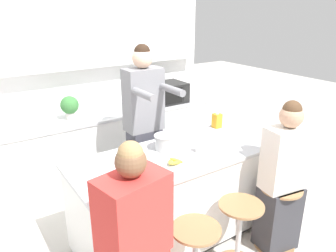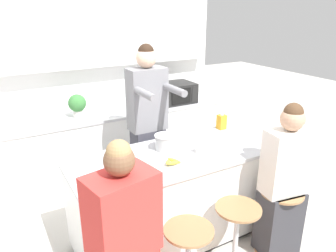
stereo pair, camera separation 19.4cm
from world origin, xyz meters
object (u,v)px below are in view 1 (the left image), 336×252
banana_bunch (174,162)px  person_seated_near (282,184)px  bar_stool_center_right (239,233)px  microwave (168,93)px  potted_plant (70,106)px  kitchen_island (173,197)px  person_wrapped_blanket (135,247)px  bar_stool_rightmost (278,214)px  coffee_cup_near (200,148)px  cooking_pot (165,142)px  juice_carton (217,121)px  fruit_bowl (148,160)px  person_cooking (145,131)px

banana_bunch → person_seated_near: bearing=-29.0°
banana_bunch → bar_stool_center_right: bearing=-53.1°
microwave → potted_plant: (-1.36, 0.03, 0.03)m
microwave → kitchen_island: bearing=-122.2°
person_wrapped_blanket → person_seated_near: size_ratio=0.99×
bar_stool_rightmost → coffee_cup_near: 0.96m
microwave → cooking_pot: bearing=-124.5°
bar_stool_rightmost → potted_plant: size_ratio=2.27×
juice_carton → coffee_cup_near: bearing=-144.7°
banana_bunch → potted_plant: size_ratio=0.59×
bar_stool_rightmost → person_seated_near: bearing=29.6°
bar_stool_rightmost → person_seated_near: (0.00, 0.00, 0.32)m
banana_bunch → cooking_pot: bearing=69.7°
cooking_pot → juice_carton: 0.81m
cooking_pot → microwave: 1.61m
person_seated_near → juice_carton: size_ratio=8.37×
bar_stool_rightmost → banana_bunch: banana_bunch is taller
kitchen_island → potted_plant: (-0.44, 1.49, 0.61)m
person_seated_near → juice_carton: person_seated_near is taller
fruit_bowl → potted_plant: potted_plant is taller
coffee_cup_near → juice_carton: (0.56, 0.40, 0.04)m
person_wrapped_blanket → potted_plant: bearing=70.9°
bar_stool_center_right → coffee_cup_near: coffee_cup_near is taller
person_wrapped_blanket → juice_carton: (1.54, 0.94, 0.31)m
kitchen_island → fruit_bowl: fruit_bowl is taller
bar_stool_center_right → kitchen_island: bearing=111.5°
bar_stool_center_right → person_seated_near: size_ratio=0.44×
person_wrapped_blanket → banana_bunch: size_ratio=8.66×
coffee_cup_near → fruit_bowl: bearing=172.7°
bar_stool_center_right → fruit_bowl: size_ratio=2.84×
kitchen_island → bar_stool_center_right: (0.25, -0.63, -0.11)m
banana_bunch → kitchen_island: bearing=57.8°
cooking_pot → person_wrapped_blanket: bearing=-134.3°
microwave → coffee_cup_near: bearing=-113.9°
bar_stool_rightmost → juice_carton: size_ratio=3.69×
potted_plant → juice_carton: bearing=-43.5°
kitchen_island → potted_plant: potted_plant is taller
kitchen_island → person_wrapped_blanket: 1.00m
cooking_pot → microwave: (0.91, 1.33, 0.06)m
coffee_cup_near → banana_bunch: bearing=-167.8°
bar_stool_center_right → potted_plant: (-0.69, 2.12, 0.72)m
banana_bunch → person_wrapped_blanket: bearing=-143.6°
person_seated_near → fruit_bowl: 1.22m
kitchen_island → cooking_pot: (0.01, 0.13, 0.52)m
banana_bunch → juice_carton: (0.90, 0.47, 0.06)m
bar_stool_rightmost → potted_plant: bearing=119.2°
person_cooking → bar_stool_center_right: bearing=-82.3°
kitchen_island → fruit_bowl: bearing=-174.9°
bar_stool_center_right → coffee_cup_near: 0.81m
potted_plant → cooking_pot: bearing=-71.6°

